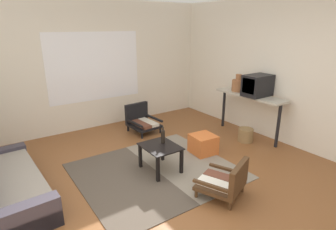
% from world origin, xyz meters
% --- Properties ---
extents(ground_plane, '(7.80, 7.80, 0.00)m').
position_xyz_m(ground_plane, '(0.00, 0.00, 0.00)').
color(ground_plane, brown).
extents(far_wall_with_window, '(5.60, 0.13, 2.70)m').
position_xyz_m(far_wall_with_window, '(0.00, 3.06, 1.35)').
color(far_wall_with_window, silver).
rests_on(far_wall_with_window, ground).
extents(side_wall_right, '(0.12, 6.60, 2.70)m').
position_xyz_m(side_wall_right, '(2.66, 0.30, 1.35)').
color(side_wall_right, silver).
rests_on(side_wall_right, ground).
extents(area_rug, '(2.33, 2.11, 0.01)m').
position_xyz_m(area_rug, '(-0.03, 0.53, 0.01)').
color(area_rug, '#4C4238').
rests_on(area_rug, ground).
extents(couch, '(0.89, 1.96, 0.70)m').
position_xyz_m(couch, '(-2.07, 1.02, 0.22)').
color(couch, '#38333D').
rests_on(couch, ground).
extents(coffee_table, '(0.51, 0.60, 0.42)m').
position_xyz_m(coffee_table, '(0.04, 0.51, 0.34)').
color(coffee_table, black).
rests_on(coffee_table, ground).
extents(armchair_by_window, '(0.60, 0.66, 0.58)m').
position_xyz_m(armchair_by_window, '(0.64, 2.18, 0.24)').
color(armchair_by_window, black).
rests_on(armchair_by_window, ground).
extents(armchair_striped_foreground, '(0.73, 0.72, 0.52)m').
position_xyz_m(armchair_striped_foreground, '(0.37, -0.56, 0.23)').
color(armchair_striped_foreground, '#472D19').
rests_on(armchair_striped_foreground, ground).
extents(ottoman_orange, '(0.43, 0.43, 0.34)m').
position_xyz_m(ottoman_orange, '(1.00, 0.60, 0.17)').
color(ottoman_orange, '#D1662D').
rests_on(ottoman_orange, ground).
extents(console_shelf, '(0.40, 1.50, 0.88)m').
position_xyz_m(console_shelf, '(2.31, 0.72, 0.77)').
color(console_shelf, '#B2AD9E').
rests_on(console_shelf, ground).
extents(crt_television, '(0.55, 0.36, 0.41)m').
position_xyz_m(crt_television, '(2.31, 0.57, 1.08)').
color(crt_television, black).
rests_on(crt_television, console_shelf).
extents(clay_vase, '(0.26, 0.26, 0.35)m').
position_xyz_m(clay_vase, '(2.31, 1.05, 1.01)').
color(clay_vase, '#935B38').
rests_on(clay_vase, console_shelf).
extents(glass_bottle, '(0.06, 0.06, 0.27)m').
position_xyz_m(glass_bottle, '(0.13, 0.58, 0.53)').
color(glass_bottle, black).
rests_on(glass_bottle, coffee_table).
extents(wicker_basket, '(0.29, 0.29, 0.26)m').
position_xyz_m(wicker_basket, '(2.04, 0.53, 0.13)').
color(wicker_basket, olive).
rests_on(wicker_basket, ground).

